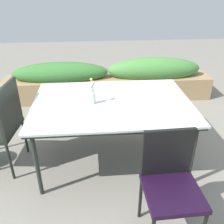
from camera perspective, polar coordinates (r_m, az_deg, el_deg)
name	(u,v)px	position (r m, az deg, el deg)	size (l,w,h in m)	color
ground_plane	(113,155)	(3.01, 0.14, -9.92)	(12.00, 12.00, 0.00)	gray
dining_table	(112,105)	(2.59, 0.00, 1.60)	(1.63, 1.13, 0.74)	silver
chair_end_left	(0,123)	(2.82, -24.51, -2.36)	(0.55, 0.55, 0.97)	black
chair_near_right	(170,180)	(1.99, 13.30, -14.99)	(0.43, 0.43, 0.90)	black
flower_vase	(93,94)	(2.50, -4.42, 4.11)	(0.06, 0.06, 0.27)	silver
planter_box	(109,80)	(4.27, -0.70, 7.35)	(3.51, 0.51, 0.70)	#9E7F56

